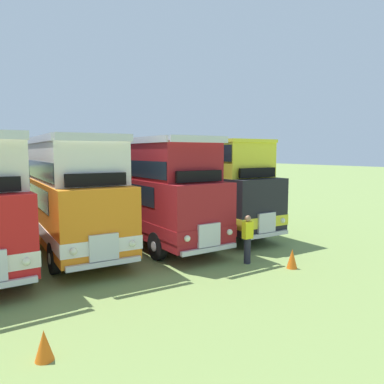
% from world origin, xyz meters
% --- Properties ---
extents(bus_seventh_in_row, '(2.91, 10.22, 4.52)m').
position_xyz_m(bus_seventh_in_row, '(6.77, -0.13, 2.36)').
color(bus_seventh_in_row, orange).
rests_on(bus_seventh_in_row, ground).
extents(bus_eighth_in_row, '(2.68, 11.65, 4.52)m').
position_xyz_m(bus_eighth_in_row, '(10.14, 0.23, 2.36)').
color(bus_eighth_in_row, maroon).
rests_on(bus_eighth_in_row, ground).
extents(bus_ninth_in_row, '(2.72, 10.47, 4.49)m').
position_xyz_m(bus_ninth_in_row, '(13.53, 0.20, 2.47)').
color(bus_ninth_in_row, black).
rests_on(bus_ninth_in_row, ground).
extents(cone_mid_row, '(0.36, 0.36, 0.67)m').
position_xyz_m(cone_mid_row, '(12.42, -7.39, 0.34)').
color(cone_mid_row, orange).
rests_on(cone_mid_row, ground).
extents(cone_far_end, '(0.36, 0.36, 0.60)m').
position_xyz_m(cone_far_end, '(4.17, -8.70, 0.30)').
color(cone_far_end, orange).
rests_on(cone_far_end, ground).
extents(marshal_person, '(0.36, 0.24, 1.73)m').
position_xyz_m(marshal_person, '(11.52, -6.13, 0.89)').
color(marshal_person, '#23232D').
rests_on(marshal_person, ground).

